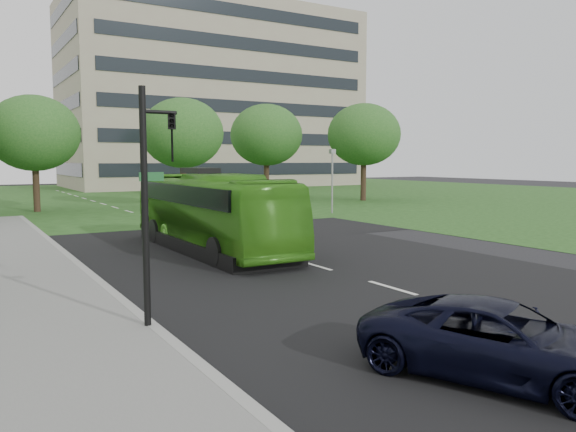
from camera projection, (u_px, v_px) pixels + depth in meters
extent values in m
plane|color=black|center=(350.00, 276.00, 17.72)|extent=(160.00, 160.00, 0.00)
cube|color=black|center=(155.00, 219.00, 34.82)|extent=(14.00, 120.00, 0.01)
cube|color=black|center=(190.00, 229.00, 29.69)|extent=(80.00, 12.00, 0.01)
cube|color=silver|center=(183.00, 227.00, 30.54)|extent=(0.15, 90.00, 0.01)
cube|color=gray|center=(197.00, 365.00, 9.82)|extent=(0.25, 60.00, 0.15)
cube|color=slate|center=(70.00, 390.00, 8.75)|extent=(4.00, 60.00, 0.14)
cube|color=#204416|center=(78.00, 197.00, 56.20)|extent=(120.00, 60.00, 0.01)
cube|color=gray|center=(213.00, 99.00, 80.69)|extent=(40.00, 20.00, 25.00)
cube|color=black|center=(244.00, 91.00, 72.10)|extent=(36.80, 0.10, 23.00)
cube|color=black|center=(65.00, 90.00, 70.49)|extent=(0.10, 18.40, 23.00)
cylinder|color=black|center=(36.00, 190.00, 39.59)|extent=(0.46, 0.46, 3.04)
ellipsoid|color=#1F551C|center=(34.00, 133.00, 39.19)|extent=(6.25, 6.25, 5.31)
cylinder|color=black|center=(184.00, 187.00, 43.78)|extent=(0.48, 0.48, 3.20)
ellipsoid|color=#1F551C|center=(183.00, 133.00, 43.37)|extent=(6.36, 6.36, 5.40)
cylinder|color=black|center=(267.00, 182.00, 52.20)|extent=(0.50, 0.50, 3.31)
ellipsoid|color=#1F551C|center=(266.00, 135.00, 51.77)|extent=(6.66, 6.66, 5.66)
cylinder|color=black|center=(363.00, 182.00, 50.81)|extent=(0.50, 0.50, 3.33)
ellipsoid|color=#1F551C|center=(364.00, 135.00, 50.38)|extent=(6.55, 6.55, 5.57)
imported|color=#3D931C|center=(211.00, 212.00, 22.64)|extent=(2.65, 11.17, 3.11)
imported|color=#BCBCC1|center=(273.00, 208.00, 33.82)|extent=(5.11, 3.01, 1.59)
imported|color=black|center=(501.00, 341.00, 9.34)|extent=(3.84, 5.09, 1.29)
cylinder|color=black|center=(145.00, 211.00, 11.70)|extent=(0.14, 0.14, 5.16)
cylinder|color=black|center=(160.00, 112.00, 11.68)|extent=(0.72, 0.08, 0.08)
imported|color=black|center=(172.00, 137.00, 11.87)|extent=(0.23, 0.25, 1.03)
cube|color=#195926|center=(151.00, 177.00, 11.71)|extent=(0.52, 0.04, 0.19)
cylinder|color=gray|center=(332.00, 183.00, 38.46)|extent=(0.12, 0.12, 4.14)
cube|color=gray|center=(332.00, 151.00, 38.24)|extent=(0.42, 0.38, 0.31)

